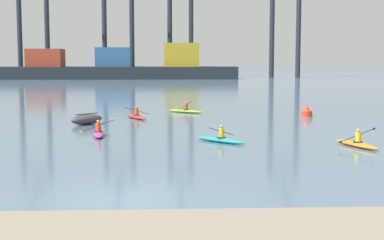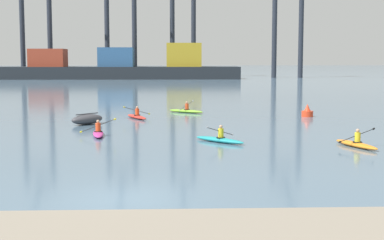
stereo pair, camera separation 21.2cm
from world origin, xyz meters
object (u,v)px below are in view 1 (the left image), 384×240
(kayak_orange, at_px, (357,144))
(kayak_lime, at_px, (185,111))
(container_barge, at_px, (116,68))
(channel_buoy, at_px, (307,112))
(kayak_teal, at_px, (220,139))
(gantry_crane_west, at_px, (32,3))
(capsized_dinghy, at_px, (87,119))
(gantry_crane_west_mid, at_px, (118,5))
(gantry_crane_east_mid, at_px, (180,2))
(kayak_magenta, at_px, (98,133))
(gantry_crane_east, at_px, (286,4))
(kayak_red, at_px, (136,116))

(kayak_orange, bearing_deg, kayak_lime, 112.99)
(container_barge, height_order, kayak_orange, container_barge)
(container_barge, bearing_deg, channel_buoy, -75.60)
(channel_buoy, xyz_separation_m, kayak_teal, (-8.11, -13.53, -0.19))
(gantry_crane_west, height_order, kayak_lime, gantry_crane_west)
(gantry_crane_west, height_order, capsized_dinghy, gantry_crane_west)
(container_barge, distance_m, gantry_crane_west_mid, 17.92)
(gantry_crane_east_mid, distance_m, kayak_magenta, 112.95)
(gantry_crane_west_mid, relative_size, capsized_dinghy, 13.04)
(container_barge, height_order, kayak_teal, container_barge)
(channel_buoy, bearing_deg, kayak_magenta, -144.80)
(gantry_crane_west_mid, bearing_deg, channel_buoy, -76.87)
(kayak_teal, bearing_deg, kayak_magenta, 156.93)
(gantry_crane_east, distance_m, kayak_red, 100.39)
(channel_buoy, bearing_deg, container_barge, 104.40)
(kayak_orange, bearing_deg, channel_buoy, 85.37)
(gantry_crane_east_mid, xyz_separation_m, kayak_teal, (-0.91, -114.09, -18.55))
(capsized_dinghy, distance_m, kayak_lime, 10.97)
(container_barge, height_order, gantry_crane_west, gantry_crane_west)
(gantry_crane_west_mid, xyz_separation_m, gantry_crane_east_mid, (15.32, 4.01, 1.07))
(channel_buoy, distance_m, kayak_red, 13.32)
(capsized_dinghy, height_order, kayak_magenta, kayak_magenta)
(capsized_dinghy, xyz_separation_m, kayak_magenta, (1.48, -5.95, -0.18))
(capsized_dinghy, bearing_deg, gantry_crane_west, 104.65)
(gantry_crane_west_mid, height_order, kayak_magenta, gantry_crane_west_mid)
(gantry_crane_east, bearing_deg, capsized_dinghy, -109.42)
(kayak_lime, distance_m, kayak_teal, 17.30)
(container_barge, distance_m, channel_buoy, 89.66)
(gantry_crane_west_mid, height_order, kayak_red, gantry_crane_west_mid)
(container_barge, bearing_deg, capsized_dinghy, -86.38)
(gantry_crane_west_mid, distance_m, gantry_crane_east, 40.59)
(gantry_crane_east, bearing_deg, gantry_crane_west_mid, 174.93)
(kayak_magenta, xyz_separation_m, kayak_red, (1.72, 9.72, -0.00))
(kayak_orange, bearing_deg, container_barge, 101.62)
(gantry_crane_east_mid, xyz_separation_m, capsized_dinghy, (-9.29, -105.19, -18.37))
(container_barge, height_order, kayak_lime, container_barge)
(kayak_teal, bearing_deg, gantry_crane_west_mid, 97.46)
(kayak_lime, xyz_separation_m, kayak_teal, (1.29, -17.26, 0.00))
(gantry_crane_west_mid, distance_m, kayak_orange, 115.36)
(gantry_crane_east, xyz_separation_m, kayak_teal, (-26.02, -106.49, -17.35))
(capsized_dinghy, relative_size, kayak_orange, 0.78)
(container_barge, distance_m, gantry_crane_east_mid, 26.00)
(gantry_crane_east_mid, xyz_separation_m, kayak_red, (-6.09, -101.43, -18.55))
(gantry_crane_west_mid, xyz_separation_m, capsized_dinghy, (6.02, -101.18, -17.30))
(gantry_crane_west, height_order, kayak_red, gantry_crane_west)
(gantry_crane_west, relative_size, gantry_crane_east_mid, 0.95)
(kayak_teal, bearing_deg, kayak_red, 112.25)
(gantry_crane_west_mid, relative_size, kayak_teal, 12.07)
(capsized_dinghy, height_order, kayak_orange, kayak_orange)
(gantry_crane_east_mid, height_order, kayak_teal, gantry_crane_east_mid)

